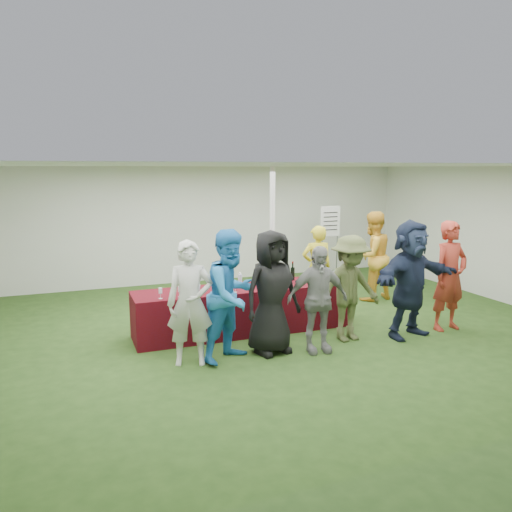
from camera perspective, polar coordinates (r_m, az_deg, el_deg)
name	(u,v)px	position (r m, az deg, el deg)	size (l,w,h in m)	color
ground	(272,329)	(8.42, 1.82, -8.39)	(60.00, 60.00, 0.00)	#284719
tent	(272,239)	(9.39, 1.87, 1.99)	(10.00, 10.00, 10.00)	white
serving_table	(245,309)	(8.23, -1.31, -6.10)	(3.60, 0.80, 0.75)	#530708
wine_bottles	(277,275)	(8.46, 2.36, -2.19)	(0.71, 0.14, 0.32)	black
wine_glasses	(219,286)	(7.73, -4.24, -3.46)	(2.82, 0.13, 0.16)	silver
water_bottle	(240,280)	(8.17, -1.83, -2.75)	(0.07, 0.07, 0.23)	silver
bar_towel	(327,278)	(8.80, 8.12, -2.52)	(0.25, 0.18, 0.03)	white
dump_bucket	(337,277)	(8.58, 9.28, -2.36)	(0.23, 0.23, 0.18)	slate
wine_list_sign	(330,227)	(11.71, 8.46, 3.31)	(0.50, 0.03, 1.80)	slate
staff_pourer	(317,267)	(9.54, 6.95, -1.29)	(0.58, 0.38, 1.60)	gold
staff_back	(372,256)	(10.34, 13.12, -0.02)	(0.88, 0.69, 1.81)	gold
customer_0	(190,303)	(6.82, -7.55, -5.38)	(0.63, 0.41, 1.72)	beige
customer_1	(232,295)	(6.92, -2.80, -4.52)	(0.90, 0.70, 1.85)	#247AC4
customer_2	(272,292)	(7.19, 1.79, -4.15)	(0.88, 0.57, 1.80)	black
customer_3	(317,299)	(7.29, 7.03, -4.94)	(0.92, 0.38, 1.57)	gray
customer_4	(350,288)	(7.84, 10.67, -3.67)	(1.07, 0.61, 1.66)	#4B532C
customer_5	(410,279)	(8.22, 17.22, -2.52)	(1.74, 0.55, 1.88)	#19223A
customer_6	(450,276)	(8.81, 21.27, -2.13)	(0.66, 0.44, 1.82)	#A02F21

